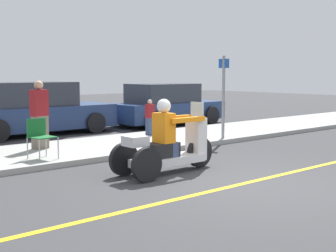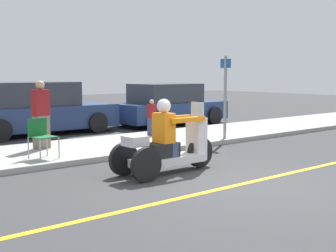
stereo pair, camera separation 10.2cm
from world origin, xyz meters
name	(u,v)px [view 2 (the right image)]	position (x,y,z in m)	size (l,w,h in m)	color
ground_plane	(244,184)	(0.00, 0.00, 0.00)	(60.00, 60.00, 0.00)	#38383A
lane_stripe	(226,188)	(-0.45, 0.00, 0.00)	(24.00, 0.12, 0.01)	gold
sidewalk_strip	(101,147)	(0.00, 4.60, 0.06)	(28.00, 2.80, 0.12)	#9E9E99
motorcycle_trike	(168,147)	(-0.44, 1.49, 0.50)	(2.20, 0.77, 1.40)	black
spectator_mid_group	(152,118)	(2.05, 5.19, 0.61)	(0.25, 0.16, 1.01)	#38476B
spectator_far_back	(41,116)	(-1.35, 5.01, 0.88)	(0.41, 0.30, 1.58)	#726656
folding_chair_set_back	(41,134)	(-1.89, 3.86, 0.62)	(0.52, 0.52, 0.82)	#A5A8AD
parked_car_lot_far	(36,110)	(0.00, 8.27, 0.75)	(4.70, 2.00, 1.60)	navy
parked_car_lot_right	(169,105)	(4.78, 7.73, 0.70)	(4.22, 1.97, 1.49)	navy
street_sign	(225,94)	(3.18, 3.45, 1.32)	(0.08, 0.36, 2.20)	gray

